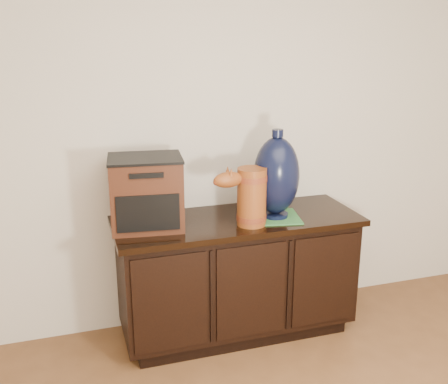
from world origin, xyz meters
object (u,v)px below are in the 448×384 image
object	(u,v)px
tv_radio	(146,193)
lamp_base	(276,176)
sideboard	(237,275)
terracotta_vessel	(252,193)
spray_can	(252,197)

from	to	relation	value
tv_radio	lamp_base	world-z (taller)	lamp_base
sideboard	terracotta_vessel	world-z (taller)	terracotta_vessel
sideboard	tv_radio	xyz separation A→B (m)	(-0.53, 0.02, 0.57)
spray_can	sideboard	bearing A→B (deg)	-139.84
terracotta_vessel	lamp_base	distance (m)	0.20
terracotta_vessel	lamp_base	world-z (taller)	lamp_base
tv_radio	lamp_base	xyz separation A→B (m)	(0.75, -0.08, 0.05)
sideboard	lamp_base	xyz separation A→B (m)	(0.22, -0.06, 0.62)
lamp_base	spray_can	bearing A→B (deg)	116.50
tv_radio	spray_can	world-z (taller)	tv_radio
sideboard	lamp_base	size ratio (longest dim) A/B	2.81
tv_radio	lamp_base	distance (m)	0.75
terracotta_vessel	sideboard	bearing A→B (deg)	102.49
sideboard	lamp_base	distance (m)	0.66
lamp_base	spray_can	distance (m)	0.25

